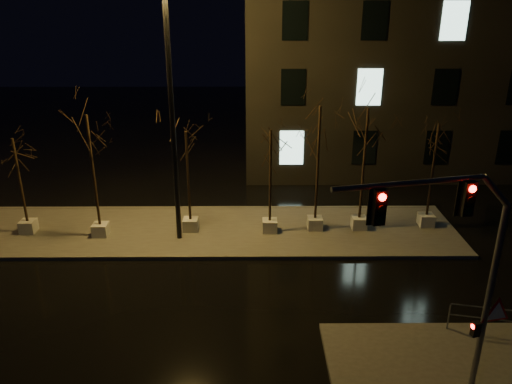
{
  "coord_description": "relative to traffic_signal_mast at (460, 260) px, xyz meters",
  "views": [
    {
      "loc": [
        1.87,
        -14.34,
        9.94
      ],
      "look_at": [
        1.99,
        3.83,
        2.8
      ],
      "focal_mm": 35.0,
      "sensor_mm": 36.0,
      "label": 1
    }
  ],
  "objects": [
    {
      "name": "ground",
      "position": [
        -6.72,
        4.11,
        -4.2
      ],
      "size": [
        90.0,
        90.0,
        0.0
      ],
      "primitive_type": "plane",
      "color": "black",
      "rests_on": "ground"
    },
    {
      "name": "median",
      "position": [
        -6.72,
        10.11,
        -4.12
      ],
      "size": [
        22.0,
        5.0,
        0.15
      ],
      "primitive_type": "cube",
      "color": "#46443F",
      "rests_on": "ground"
    },
    {
      "name": "sidewalk_corner",
      "position": [
        0.78,
        0.61,
        -4.12
      ],
      "size": [
        7.0,
        5.0,
        0.15
      ],
      "primitive_type": "cube",
      "color": "#46443F",
      "rests_on": "ground"
    },
    {
      "name": "building",
      "position": [
        7.28,
        22.11,
        3.3
      ],
      "size": [
        25.0,
        12.0,
        15.0
      ],
      "primitive_type": "cube",
      "color": "black",
      "rests_on": "ground"
    },
    {
      "name": "tree_0",
      "position": [
        -14.84,
        9.88,
        -0.69
      ],
      "size": [
        1.8,
        1.8,
        4.42
      ],
      "color": "#B7B5AB",
      "rests_on": "median"
    },
    {
      "name": "tree_1",
      "position": [
        -11.53,
        9.52,
        0.15
      ],
      "size": [
        1.8,
        1.8,
        5.52
      ],
      "color": "#B7B5AB",
      "rests_on": "median"
    },
    {
      "name": "tree_2",
      "position": [
        -7.64,
        10.03,
        -0.49
      ],
      "size": [
        1.8,
        1.8,
        4.68
      ],
      "color": "#B7B5AB",
      "rests_on": "median"
    },
    {
      "name": "tree_3",
      "position": [
        -4.1,
        9.87,
        -0.42
      ],
      "size": [
        1.8,
        1.8,
        4.78
      ],
      "color": "#B7B5AB",
      "rests_on": "median"
    },
    {
      "name": "tree_4",
      "position": [
        -2.06,
        10.12,
        0.32
      ],
      "size": [
        1.8,
        1.8,
        5.75
      ],
      "color": "#B7B5AB",
      "rests_on": "median"
    },
    {
      "name": "tree_5",
      "position": [
        -0.06,
        10.16,
        0.23
      ],
      "size": [
        1.8,
        1.8,
        5.63
      ],
      "color": "#B7B5AB",
      "rests_on": "median"
    },
    {
      "name": "tree_6",
      "position": [
        3.06,
        10.44,
        -0.32
      ],
      "size": [
        1.8,
        1.8,
        4.91
      ],
      "color": "#B7B5AB",
      "rests_on": "median"
    },
    {
      "name": "traffic_signal_mast",
      "position": [
        0.0,
        0.0,
        0.0
      ],
      "size": [
        4.95,
        1.14,
        6.16
      ],
      "rotation": [
        0.0,
        0.0,
        0.22
      ],
      "color": "slate",
      "rests_on": "sidewalk_corner"
    },
    {
      "name": "streetlight_main",
      "position": [
        -8.05,
        9.26,
        2.12
      ],
      "size": [
        2.6,
        1.17,
        10.69
      ],
      "rotation": [
        0.0,
        0.0,
        0.34
      ],
      "color": "black",
      "rests_on": "median"
    },
    {
      "name": "guard_rail_a",
      "position": [
        2.33,
        2.61,
        -3.44
      ],
      "size": [
        2.12,
        0.5,
        0.94
      ],
      "rotation": [
        0.0,
        0.0,
        -0.21
      ],
      "color": "slate",
      "rests_on": "sidewalk_corner"
    }
  ]
}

